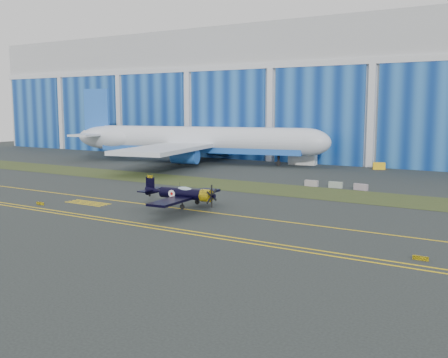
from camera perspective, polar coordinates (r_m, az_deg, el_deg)
The scene contains 16 objects.
ground at distance 62.02m, azimuth 2.56°, elevation -3.06°, with size 260.00×260.00×0.00m, color #2B3130.
grass_median at distance 74.37m, azimuth 7.85°, elevation -1.30°, with size 260.00×10.00×0.02m, color #475128.
hangar at distance 128.49m, azimuth 18.65°, elevation 8.85°, with size 220.00×45.70×30.00m.
taxiway_centreline at distance 57.79m, azimuth 0.14°, elevation -3.85°, with size 200.00×0.20×0.02m, color yellow.
edge_line_near at distance 50.15m, azimuth -5.60°, elevation -5.69°, with size 80.00×0.20×0.02m, color yellow.
edge_line_far at distance 50.92m, azimuth -4.92°, elevation -5.47°, with size 80.00×0.20×0.02m, color yellow.
hold_short_ladder at distance 66.67m, azimuth -14.60°, elevation -2.54°, with size 6.00×2.40×0.02m, color yellow, non-canonical shape.
guard_board_left at distance 67.10m, azimuth -19.38°, elevation -2.52°, with size 1.20×0.15×0.35m, color yellow.
guard_board_right at distance 43.44m, azimuth 20.61°, elevation -8.06°, with size 1.20×0.15×0.35m, color yellow.
warbird at distance 59.00m, azimuth -4.61°, elevation -1.58°, with size 11.07×13.00×3.63m.
jetliner at distance 110.94m, azimuth -2.74°, elevation 7.39°, with size 72.11×64.77×21.81m.
shipping_container at distance 108.89m, azimuth 8.56°, elevation 2.19°, with size 5.61×2.24×2.43m, color white.
tug at distance 103.75m, azimuth 16.52°, elevation 1.37°, with size 2.22×1.39×1.30m, color yellow.
barrier_a at distance 79.20m, azimuth 9.50°, elevation -0.46°, with size 2.00×0.60×0.90m, color #9C9496.
barrier_b at distance 78.25m, azimuth 12.06°, elevation -0.63°, with size 2.00×0.60×0.90m, color #8F9F90.
barrier_c at distance 76.95m, azimuth 14.67°, elevation -0.85°, with size 2.00×0.60×0.90m, color #998A96.
Camera 1 is at (29.72, -53.17, 11.67)m, focal length 42.00 mm.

